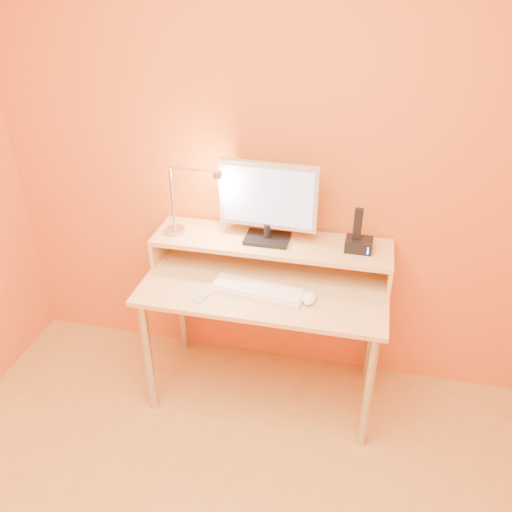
% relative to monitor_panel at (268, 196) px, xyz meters
% --- Properties ---
extents(wall_back, '(3.00, 0.04, 2.50)m').
position_rel_monitor_panel_xyz_m(wall_back, '(0.02, 0.16, 0.13)').
color(wall_back, orange).
rests_on(wall_back, floor).
extents(desk_leg_fl, '(0.04, 0.04, 0.69)m').
position_rel_monitor_panel_xyz_m(desk_leg_fl, '(-0.53, -0.41, -0.77)').
color(desk_leg_fl, '#BBBBC3').
rests_on(desk_leg_fl, floor).
extents(desk_leg_fr, '(0.04, 0.04, 0.69)m').
position_rel_monitor_panel_xyz_m(desk_leg_fr, '(0.57, -0.41, -0.77)').
color(desk_leg_fr, '#BBBBC3').
rests_on(desk_leg_fr, floor).
extents(desk_leg_bl, '(0.04, 0.04, 0.69)m').
position_rel_monitor_panel_xyz_m(desk_leg_bl, '(-0.53, 0.09, -0.77)').
color(desk_leg_bl, '#BBBBC3').
rests_on(desk_leg_bl, floor).
extents(desk_leg_br, '(0.04, 0.04, 0.69)m').
position_rel_monitor_panel_xyz_m(desk_leg_br, '(0.57, 0.09, -0.77)').
color(desk_leg_br, '#BBBBC3').
rests_on(desk_leg_br, floor).
extents(desk_lower, '(1.20, 0.60, 0.02)m').
position_rel_monitor_panel_xyz_m(desk_lower, '(0.02, -0.16, -0.41)').
color(desk_lower, '#EEBE8B').
rests_on(desk_lower, floor).
extents(shelf_riser_left, '(0.02, 0.30, 0.14)m').
position_rel_monitor_panel_xyz_m(shelf_riser_left, '(-0.57, -0.01, -0.33)').
color(shelf_riser_left, '#EEBE8B').
rests_on(shelf_riser_left, desk_lower).
extents(shelf_riser_right, '(0.02, 0.30, 0.14)m').
position_rel_monitor_panel_xyz_m(shelf_riser_right, '(0.61, -0.01, -0.33)').
color(shelf_riser_right, '#EEBE8B').
rests_on(shelf_riser_right, desk_lower).
extents(desk_shelf, '(1.20, 0.30, 0.02)m').
position_rel_monitor_panel_xyz_m(desk_shelf, '(0.02, -0.01, -0.25)').
color(desk_shelf, '#EEBE8B').
rests_on(desk_shelf, desk_lower).
extents(monitor_foot, '(0.22, 0.16, 0.02)m').
position_rel_monitor_panel_xyz_m(monitor_foot, '(0.00, -0.01, -0.23)').
color(monitor_foot, black).
rests_on(monitor_foot, desk_shelf).
extents(monitor_neck, '(0.04, 0.04, 0.07)m').
position_rel_monitor_panel_xyz_m(monitor_neck, '(0.00, -0.01, -0.19)').
color(monitor_neck, black).
rests_on(monitor_neck, monitor_foot).
extents(monitor_panel, '(0.49, 0.06, 0.33)m').
position_rel_monitor_panel_xyz_m(monitor_panel, '(0.00, 0.00, 0.00)').
color(monitor_panel, '#B8B8BB').
rests_on(monitor_panel, monitor_neck).
extents(monitor_back, '(0.44, 0.03, 0.28)m').
position_rel_monitor_panel_xyz_m(monitor_back, '(0.00, 0.02, 0.00)').
color(monitor_back, black).
rests_on(monitor_back, monitor_panel).
extents(monitor_screen, '(0.44, 0.03, 0.29)m').
position_rel_monitor_panel_xyz_m(monitor_screen, '(0.00, -0.02, 0.00)').
color(monitor_screen, '#A7BEFE').
rests_on(monitor_screen, monitor_panel).
extents(lamp_base, '(0.10, 0.10, 0.02)m').
position_rel_monitor_panel_xyz_m(lamp_base, '(-0.48, -0.04, -0.23)').
color(lamp_base, '#BBBBC3').
rests_on(lamp_base, desk_shelf).
extents(lamp_post, '(0.01, 0.01, 0.33)m').
position_rel_monitor_panel_xyz_m(lamp_post, '(-0.48, -0.04, -0.05)').
color(lamp_post, '#BBBBC3').
rests_on(lamp_post, lamp_base).
extents(lamp_arm, '(0.24, 0.01, 0.01)m').
position_rel_monitor_panel_xyz_m(lamp_arm, '(-0.36, -0.04, 0.12)').
color(lamp_arm, '#BBBBC3').
rests_on(lamp_arm, lamp_post).
extents(lamp_head, '(0.04, 0.04, 0.03)m').
position_rel_monitor_panel_xyz_m(lamp_head, '(-0.24, -0.04, 0.10)').
color(lamp_head, '#BBBBC3').
rests_on(lamp_head, lamp_arm).
extents(lamp_bulb, '(0.03, 0.03, 0.00)m').
position_rel_monitor_panel_xyz_m(lamp_bulb, '(-0.24, -0.04, 0.09)').
color(lamp_bulb, '#FFEAC6').
rests_on(lamp_bulb, lamp_head).
extents(phone_dock, '(0.13, 0.10, 0.06)m').
position_rel_monitor_panel_xyz_m(phone_dock, '(0.45, -0.01, -0.21)').
color(phone_dock, black).
rests_on(phone_dock, desk_shelf).
extents(phone_handset, '(0.04, 0.03, 0.16)m').
position_rel_monitor_panel_xyz_m(phone_handset, '(0.44, -0.01, -0.10)').
color(phone_handset, black).
rests_on(phone_handset, phone_dock).
extents(phone_led, '(0.01, 0.00, 0.04)m').
position_rel_monitor_panel_xyz_m(phone_led, '(0.50, -0.06, -0.21)').
color(phone_led, '#2F79F0').
rests_on(phone_led, phone_dock).
extents(keyboard, '(0.46, 0.20, 0.02)m').
position_rel_monitor_panel_xyz_m(keyboard, '(0.00, -0.25, -0.39)').
color(keyboard, white).
rests_on(keyboard, desk_lower).
extents(mouse, '(0.06, 0.11, 0.04)m').
position_rel_monitor_panel_xyz_m(mouse, '(0.25, -0.26, -0.38)').
color(mouse, white).
rests_on(mouse, desk_lower).
extents(remote_control, '(0.12, 0.18, 0.02)m').
position_rel_monitor_panel_xyz_m(remote_control, '(-0.23, -0.30, -0.39)').
color(remote_control, white).
rests_on(remote_control, desk_lower).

